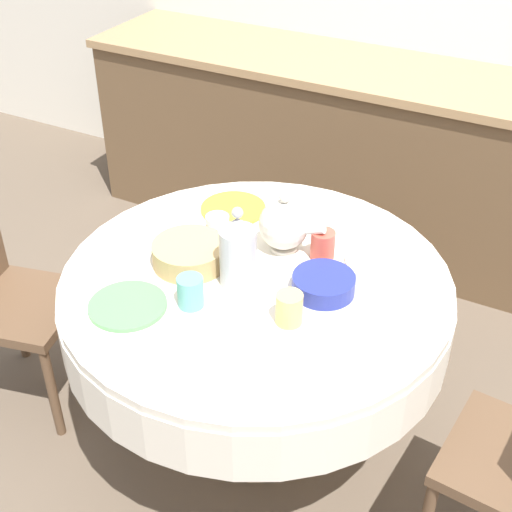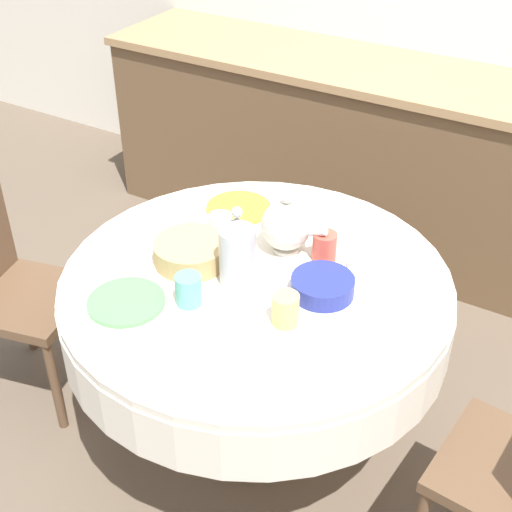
# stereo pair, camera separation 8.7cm
# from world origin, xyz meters

# --- Properties ---
(ground_plane) EXTENTS (12.00, 12.00, 0.00)m
(ground_plane) POSITION_xyz_m (0.00, 0.00, 0.00)
(ground_plane) COLOR brown
(kitchen_counter) EXTENTS (3.24, 0.64, 0.93)m
(kitchen_counter) POSITION_xyz_m (0.00, 1.50, 0.47)
(kitchen_counter) COLOR brown
(kitchen_counter) RESTS_ON ground_plane
(dining_table) EXTENTS (1.27, 1.27, 0.75)m
(dining_table) POSITION_xyz_m (0.00, 0.00, 0.63)
(dining_table) COLOR tan
(dining_table) RESTS_ON ground_plane
(plate_near_left) EXTENTS (0.24, 0.24, 0.01)m
(plate_near_left) POSITION_xyz_m (-0.27, -0.32, 0.76)
(plate_near_left) COLOR #5BA85B
(plate_near_left) RESTS_ON dining_table
(cup_near_left) EXTENTS (0.08, 0.08, 0.10)m
(cup_near_left) POSITION_xyz_m (-0.11, -0.22, 0.80)
(cup_near_left) COLOR #5BA39E
(cup_near_left) RESTS_ON dining_table
(plate_near_right) EXTENTS (0.24, 0.24, 0.01)m
(plate_near_right) POSITION_xyz_m (0.24, -0.34, 0.76)
(plate_near_right) COLOR white
(plate_near_right) RESTS_ON dining_table
(cup_near_right) EXTENTS (0.08, 0.08, 0.10)m
(cup_near_right) POSITION_xyz_m (0.19, -0.15, 0.80)
(cup_near_right) COLOR #DBB766
(cup_near_right) RESTS_ON dining_table
(plate_far_left) EXTENTS (0.24, 0.24, 0.01)m
(plate_far_left) POSITION_xyz_m (-0.27, 0.32, 0.76)
(plate_far_left) COLOR yellow
(plate_far_left) RESTS_ON dining_table
(cup_far_left) EXTENTS (0.08, 0.08, 0.10)m
(cup_far_left) POSITION_xyz_m (-0.21, 0.12, 0.80)
(cup_far_left) COLOR white
(cup_far_left) RESTS_ON dining_table
(plate_far_right) EXTENTS (0.24, 0.24, 0.01)m
(plate_far_right) POSITION_xyz_m (0.33, 0.26, 0.76)
(plate_far_right) COLOR white
(plate_far_right) RESTS_ON dining_table
(cup_far_right) EXTENTS (0.08, 0.08, 0.10)m
(cup_far_right) POSITION_xyz_m (0.14, 0.20, 0.80)
(cup_far_right) COLOR #CC4C3D
(cup_far_right) RESTS_ON dining_table
(coffee_carafe) EXTENTS (0.12, 0.12, 0.28)m
(coffee_carafe) POSITION_xyz_m (-0.03, -0.06, 0.87)
(coffee_carafe) COLOR #B2B2B7
(coffee_carafe) RESTS_ON dining_table
(teapot) EXTENTS (0.23, 0.17, 0.22)m
(teapot) POSITION_xyz_m (0.01, 0.18, 0.85)
(teapot) COLOR silver
(teapot) RESTS_ON dining_table
(bread_basket) EXTENTS (0.25, 0.25, 0.08)m
(bread_basket) POSITION_xyz_m (-0.23, -0.04, 0.79)
(bread_basket) COLOR tan
(bread_basket) RESTS_ON dining_table
(fruit_bowl) EXTENTS (0.20, 0.20, 0.06)m
(fruit_bowl) POSITION_xyz_m (0.22, 0.03, 0.78)
(fruit_bowl) COLOR navy
(fruit_bowl) RESTS_ON dining_table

